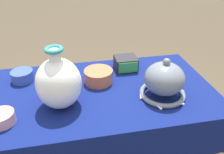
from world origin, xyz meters
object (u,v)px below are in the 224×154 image
(vase_tall_bulbous, at_px, (59,83))
(wooden_crate, at_px, (215,143))
(mosaic_tile_box, at_px, (126,63))
(pot_squat_terracotta, at_px, (98,76))
(pot_squat_cobalt, at_px, (22,76))
(vase_dome_bell, at_px, (164,81))
(pot_squat_rose, at_px, (2,118))

(vase_tall_bulbous, height_order, wooden_crate, vase_tall_bulbous)
(vase_tall_bulbous, distance_m, mosaic_tile_box, 0.44)
(vase_tall_bulbous, bearing_deg, wooden_crate, 9.90)
(mosaic_tile_box, relative_size, pot_squat_terracotta, 0.84)
(wooden_crate, bearing_deg, vase_tall_bulbous, -156.88)
(pot_squat_cobalt, bearing_deg, vase_dome_bell, -21.63)
(pot_squat_terracotta, relative_size, wooden_crate, 0.31)
(vase_dome_bell, relative_size, pot_squat_cobalt, 2.03)
(pot_squat_cobalt, distance_m, pot_squat_rose, 0.31)
(pot_squat_cobalt, xyz_separation_m, wooden_crate, (1.23, -0.06, -0.69))
(vase_tall_bulbous, relative_size, wooden_crate, 0.59)
(mosaic_tile_box, distance_m, pot_squat_terracotta, 0.20)
(wooden_crate, bearing_deg, pot_squat_terracotta, -165.08)
(wooden_crate, bearing_deg, pot_squat_cobalt, -169.57)
(pot_squat_terracotta, height_order, wooden_crate, pot_squat_terracotta)
(pot_squat_cobalt, height_order, pot_squat_rose, pot_squat_cobalt)
(vase_tall_bulbous, distance_m, wooden_crate, 1.31)
(pot_squat_rose, bearing_deg, wooden_crate, 11.31)
(wooden_crate, bearing_deg, mosaic_tile_box, -173.45)
(vase_tall_bulbous, xyz_separation_m, pot_squat_terracotta, (0.18, 0.16, -0.08))
(vase_dome_bell, xyz_separation_m, mosaic_tile_box, (-0.10, 0.28, -0.04))
(vase_tall_bulbous, bearing_deg, pot_squat_cobalt, 129.09)
(mosaic_tile_box, relative_size, pot_squat_rose, 1.20)
(mosaic_tile_box, xyz_separation_m, pot_squat_cobalt, (-0.55, -0.02, -0.01))
(vase_dome_bell, bearing_deg, vase_tall_bulbous, 177.83)
(vase_tall_bulbous, height_order, pot_squat_cobalt, vase_tall_bulbous)
(vase_dome_bell, height_order, mosaic_tile_box, vase_dome_bell)
(pot_squat_cobalt, bearing_deg, vase_tall_bulbous, -50.91)
(vase_tall_bulbous, height_order, pot_squat_rose, vase_tall_bulbous)
(vase_dome_bell, xyz_separation_m, pot_squat_cobalt, (-0.65, 0.26, -0.05))
(mosaic_tile_box, bearing_deg, pot_squat_terracotta, -148.17)
(vase_tall_bulbous, distance_m, pot_squat_terracotta, 0.25)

